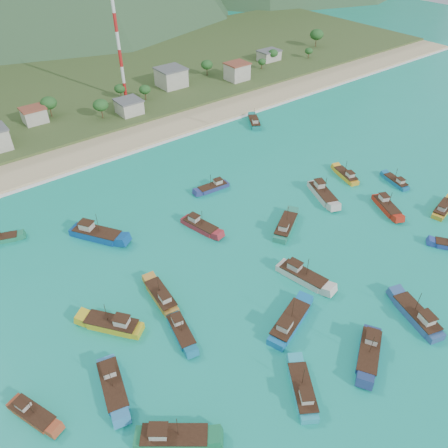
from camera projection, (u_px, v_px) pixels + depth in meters
ground at (246, 289)px, 93.50m from camera, size 600.00×600.00×0.00m
beach at (92, 150)px, 142.95m from camera, size 400.00×18.00×1.20m
land at (30, 95)px, 181.14m from camera, size 400.00×110.00×2.40m
surf_line at (104, 162)px, 137.01m from camera, size 400.00×2.50×0.08m
village at (99, 103)px, 162.24m from camera, size 206.43×27.87×7.11m
vegetation at (61, 111)px, 155.17m from camera, size 280.14×25.90×9.22m
radio_tower at (119, 49)px, 162.13m from camera, size 1.20×1.20×37.69m
boat_0 at (161, 297)px, 90.83m from camera, size 4.17×10.84×6.25m
boat_1 at (200, 226)px, 109.72m from camera, size 5.47×11.00×6.25m
boat_2 at (97, 234)px, 106.75m from camera, size 10.45×13.18×7.79m
boat_3 at (303, 391)px, 73.86m from camera, size 8.38×10.67×6.29m
boat_5 at (396, 182)px, 126.48m from camera, size 4.54×8.99×5.10m
boat_7 at (32, 414)px, 70.79m from camera, size 6.05×9.59×5.47m
boat_8 at (213, 188)px, 124.04m from camera, size 9.55×3.55×5.53m
boat_11 at (254, 123)px, 157.90m from camera, size 8.16×10.53×6.19m
boat_12 at (443, 209)px, 115.60m from camera, size 10.33×4.99×5.87m
boat_16 at (346, 176)px, 129.02m from camera, size 5.41×9.97×5.65m
boat_18 at (285, 227)px, 109.32m from camera, size 11.64×8.84×6.81m
boat_19 at (369, 352)px, 79.90m from camera, size 11.53×8.80×6.76m
boat_20 at (302, 276)px, 95.46m from camera, size 5.83×12.22×6.95m
boat_21 at (0, 239)px, 105.88m from camera, size 9.26×5.50×5.26m
boat_22 at (386, 206)px, 116.51m from camera, size 7.07×10.75×6.15m
boat_23 at (289, 323)px, 85.11m from camera, size 12.67×7.46×7.19m
boat_24 at (322, 194)px, 120.99m from camera, size 7.77×12.61×7.17m
boat_25 at (181, 331)px, 83.92m from camera, size 4.70×9.91×5.64m
boat_26 at (173, 438)px, 67.48m from camera, size 11.27×9.82×6.86m
boat_27 at (417, 316)px, 86.52m from camera, size 6.78×12.32×6.98m
boat_28 at (113, 385)px, 74.57m from camera, size 6.02×11.91×6.75m
boat_29 at (113, 325)px, 84.88m from camera, size 9.77×11.29×6.85m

